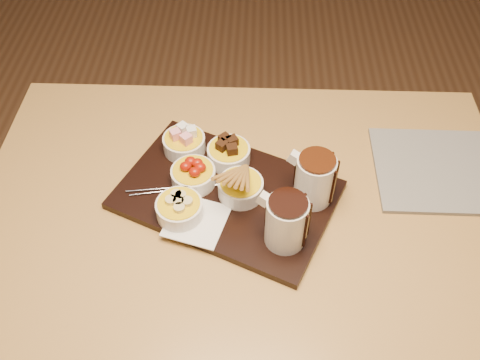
{
  "coord_description": "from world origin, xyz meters",
  "views": [
    {
      "loc": [
        0.01,
        -0.75,
        1.67
      ],
      "look_at": [
        -0.01,
        0.01,
        0.81
      ],
      "focal_mm": 40.0,
      "sensor_mm": 36.0,
      "label": 1
    }
  ],
  "objects_px": {
    "pitcher_milk_chocolate": "(314,180)",
    "pitcher_dark_chocolate": "(286,222)",
    "dining_table": "(245,228)",
    "serving_board": "(227,195)",
    "bowl_strawberries": "(193,176)",
    "newspaper": "(446,170)"
  },
  "relations": [
    {
      "from": "pitcher_milk_chocolate",
      "to": "pitcher_dark_chocolate",
      "type": "bearing_deg",
      "value": -94.4
    },
    {
      "from": "bowl_strawberries",
      "to": "newspaper",
      "type": "relative_size",
      "value": 0.3
    },
    {
      "from": "pitcher_milk_chocolate",
      "to": "newspaper",
      "type": "distance_m",
      "value": 0.34
    },
    {
      "from": "bowl_strawberries",
      "to": "pitcher_dark_chocolate",
      "type": "height_order",
      "value": "pitcher_dark_chocolate"
    },
    {
      "from": "dining_table",
      "to": "pitcher_dark_chocolate",
      "type": "distance_m",
      "value": 0.22
    },
    {
      "from": "dining_table",
      "to": "pitcher_dark_chocolate",
      "type": "height_order",
      "value": "pitcher_dark_chocolate"
    },
    {
      "from": "dining_table",
      "to": "serving_board",
      "type": "distance_m",
      "value": 0.12
    },
    {
      "from": "pitcher_milk_chocolate",
      "to": "bowl_strawberries",
      "type": "bearing_deg",
      "value": -163.61
    },
    {
      "from": "pitcher_milk_chocolate",
      "to": "newspaper",
      "type": "xyz_separation_m",
      "value": [
        0.32,
        0.1,
        -0.07
      ]
    },
    {
      "from": "dining_table",
      "to": "pitcher_milk_chocolate",
      "type": "distance_m",
      "value": 0.23
    },
    {
      "from": "serving_board",
      "to": "newspaper",
      "type": "xyz_separation_m",
      "value": [
        0.51,
        0.1,
        -0.0
      ]
    },
    {
      "from": "pitcher_dark_chocolate",
      "to": "dining_table",
      "type": "bearing_deg",
      "value": 151.4
    },
    {
      "from": "serving_board",
      "to": "bowl_strawberries",
      "type": "bearing_deg",
      "value": -176.42
    },
    {
      "from": "dining_table",
      "to": "pitcher_milk_chocolate",
      "type": "xyz_separation_m",
      "value": [
        0.15,
        0.0,
        0.17
      ]
    },
    {
      "from": "bowl_strawberries",
      "to": "pitcher_milk_chocolate",
      "type": "xyz_separation_m",
      "value": [
        0.26,
        -0.04,
        0.04
      ]
    },
    {
      "from": "pitcher_milk_chocolate",
      "to": "dining_table",
      "type": "bearing_deg",
      "value": -154.46
    },
    {
      "from": "dining_table",
      "to": "serving_board",
      "type": "xyz_separation_m",
      "value": [
        -0.04,
        0.01,
        0.11
      ]
    },
    {
      "from": "dining_table",
      "to": "newspaper",
      "type": "distance_m",
      "value": 0.49
    },
    {
      "from": "dining_table",
      "to": "pitcher_milk_chocolate",
      "type": "height_order",
      "value": "pitcher_milk_chocolate"
    },
    {
      "from": "bowl_strawberries",
      "to": "pitcher_milk_chocolate",
      "type": "height_order",
      "value": "pitcher_milk_chocolate"
    },
    {
      "from": "pitcher_dark_chocolate",
      "to": "pitcher_milk_chocolate",
      "type": "relative_size",
      "value": 1.0
    },
    {
      "from": "dining_table",
      "to": "newspaper",
      "type": "relative_size",
      "value": 3.66
    }
  ]
}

